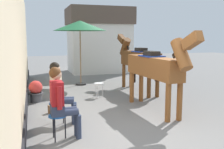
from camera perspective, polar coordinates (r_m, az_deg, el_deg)
The scene contains 11 objects.
ground_plane at distance 8.12m, azimuth -1.09°, elevation -5.48°, with size 40.00×40.00×0.00m, color slate.
pub_facade_wall at distance 6.09m, azimuth -20.61°, elevation 4.06°, with size 0.34×14.00×3.40m.
distant_cottage at distance 14.46m, azimuth -2.93°, elevation 7.73°, with size 3.40×2.60×3.50m.
seated_visitor_near at distance 4.93m, azimuth -11.31°, elevation -5.40°, with size 0.61×0.49×1.39m.
seated_visitor_far at distance 5.83m, azimuth -11.58°, elevation -3.30°, with size 0.61×0.48×1.39m.
saddled_horse_near at distance 6.70m, azimuth 9.64°, elevation 1.55°, with size 0.57×3.00×2.06m.
saddled_horse_far at distance 9.23m, azimuth 5.70°, elevation 3.43°, with size 0.61×3.00×2.06m.
flower_planter_farthest at distance 8.08m, azimuth -16.47°, elevation -3.47°, with size 0.43×0.43×0.64m.
cafe_parasol at distance 10.47m, azimuth -7.10°, elevation 10.57°, with size 2.10×2.10×2.58m.
spare_stool_white at distance 8.35m, azimuth -2.91°, elevation -2.29°, with size 0.32×0.32×0.46m.
satchel_bag at distance 6.86m, azimuth -12.73°, elevation -7.39°, with size 0.28×0.12×0.20m, color brown.
Camera 1 is at (-2.20, -4.57, 1.93)m, focal length 41.39 mm.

